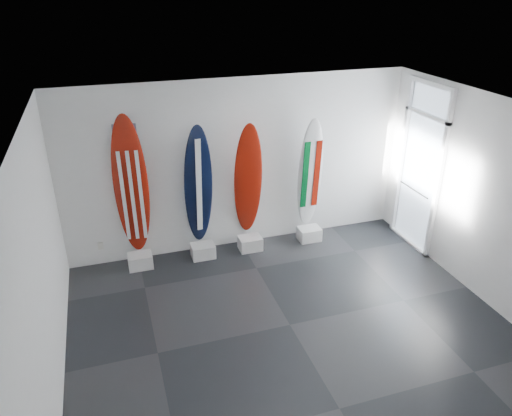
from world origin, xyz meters
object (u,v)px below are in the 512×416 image
object	(u,v)px
surfboard_italy	(310,174)
surfboard_swiss	(248,181)
surfboard_navy	(198,186)
surfboard_usa	(131,187)

from	to	relation	value
surfboard_italy	surfboard_swiss	bearing A→B (deg)	178.34
surfboard_navy	surfboard_italy	bearing A→B (deg)	-5.25
surfboard_swiss	surfboard_italy	distance (m)	1.15
surfboard_usa	surfboard_swiss	size ratio (longest dim) A/B	1.12
surfboard_usa	surfboard_navy	bearing A→B (deg)	7.25
surfboard_usa	surfboard_italy	world-z (taller)	surfboard_usa
surfboard_navy	surfboard_italy	xyz separation A→B (m)	(2.01, 0.00, -0.04)
surfboard_swiss	surfboard_italy	xyz separation A→B (m)	(1.15, 0.00, -0.02)
surfboard_navy	surfboard_swiss	distance (m)	0.86
surfboard_navy	surfboard_swiss	world-z (taller)	surfboard_navy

